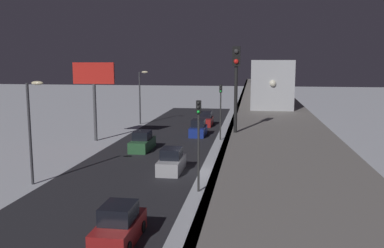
{
  "coord_description": "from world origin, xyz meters",
  "views": [
    {
      "loc": [
        -5.12,
        32.89,
        9.06
      ],
      "look_at": [
        1.35,
        -11.36,
        2.28
      ],
      "focal_mm": 39.01,
      "sensor_mm": 36.0,
      "label": 1
    }
  ],
  "objects": [
    {
      "name": "subway_train",
      "position": [
        -6.42,
        -13.81,
        7.5
      ],
      "size": [
        2.94,
        36.87,
        3.4
      ],
      "color": "#B7BABF",
      "rests_on": "elevated_railway"
    },
    {
      "name": "traffic_light_near",
      "position": [
        -1.49,
        4.94,
        4.2
      ],
      "size": [
        0.32,
        0.44,
        6.4
      ],
      "color": "#2D2D2D",
      "rests_on": "ground_plane"
    },
    {
      "name": "elevated_railway",
      "position": [
        -6.33,
        -0.0,
        4.95
      ],
      "size": [
        5.0,
        93.04,
        5.72
      ],
      "color": "gray",
      "rests_on": "ground_plane"
    },
    {
      "name": "sedan_silver",
      "position": [
        1.41,
        -0.06,
        0.8
      ],
      "size": [
        1.8,
        4.16,
        1.97
      ],
      "rotation": [
        0.0,
        0.0,
        3.14
      ],
      "color": "#B2B2B7",
      "rests_on": "ground_plane"
    },
    {
      "name": "sedan_green",
      "position": [
        6.01,
        -7.95,
        0.8
      ],
      "size": [
        1.8,
        4.54,
        1.97
      ],
      "color": "#2D6038",
      "rests_on": "ground_plane"
    },
    {
      "name": "sedan_red_2",
      "position": [
        1.41,
        -25.35,
        0.8
      ],
      "size": [
        1.8,
        4.4,
        1.97
      ],
      "rotation": [
        0.0,
        0.0,
        3.14
      ],
      "color": "#A51E1E",
      "rests_on": "ground_plane"
    },
    {
      "name": "rail_signal",
      "position": [
        -4.33,
        13.42,
        8.44
      ],
      "size": [
        0.36,
        0.41,
        4.0
      ],
      "color": "black",
      "rests_on": "elevated_railway"
    },
    {
      "name": "traffic_light_mid",
      "position": [
        -1.49,
        -14.62,
        4.2
      ],
      "size": [
        0.32,
        0.44,
        6.4
      ],
      "color": "#2D2D2D",
      "rests_on": "ground_plane"
    },
    {
      "name": "ground_plane",
      "position": [
        0.0,
        0.0,
        0.0
      ],
      "size": [
        240.0,
        240.0,
        0.0
      ],
      "primitive_type": "plane",
      "color": "silver"
    },
    {
      "name": "street_lamp_near",
      "position": [
        10.68,
        5.0,
        4.81
      ],
      "size": [
        1.35,
        0.44,
        7.65
      ],
      "color": "#38383D",
      "rests_on": "ground_plane"
    },
    {
      "name": "street_lamp_far",
      "position": [
        10.68,
        -25.0,
        4.81
      ],
      "size": [
        1.35,
        0.44,
        7.65
      ],
      "color": "#38383D",
      "rests_on": "ground_plane"
    },
    {
      "name": "avenue_asphalt",
      "position": [
        4.61,
        0.0,
        0.0
      ],
      "size": [
        11.0,
        93.04,
        0.01
      ],
      "primitive_type": "cube",
      "color": "#28282D",
      "rests_on": "ground_plane"
    },
    {
      "name": "sedan_blue",
      "position": [
        1.41,
        -17.09,
        0.8
      ],
      "size": [
        1.8,
        4.28,
        1.97
      ],
      "rotation": [
        0.0,
        0.0,
        3.14
      ],
      "color": "navy",
      "rests_on": "ground_plane"
    },
    {
      "name": "sedan_red",
      "position": [
        1.41,
        13.67,
        0.78
      ],
      "size": [
        1.91,
        4.18,
        1.97
      ],
      "rotation": [
        0.0,
        0.0,
        3.14
      ],
      "color": "#A51E1E",
      "rests_on": "ground_plane"
    },
    {
      "name": "commercial_billboard",
      "position": [
        12.62,
        -12.08,
        6.83
      ],
      "size": [
        4.8,
        0.36,
        8.9
      ],
      "color": "#4C4C51",
      "rests_on": "ground_plane"
    }
  ]
}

